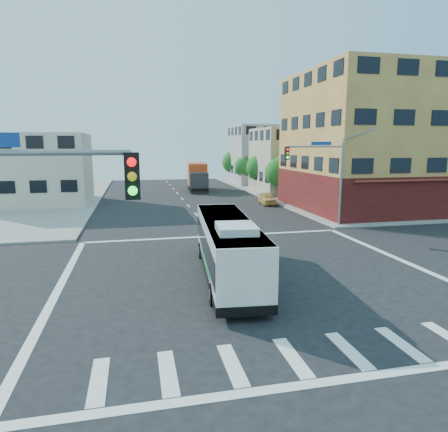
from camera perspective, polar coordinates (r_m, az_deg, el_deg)
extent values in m
plane|color=black|center=(21.05, 3.98, -8.59)|extent=(120.00, 120.00, 0.00)
cube|color=#99958E|center=(68.05, 24.33, 3.63)|extent=(50.00, 50.00, 0.15)
cube|color=gold|center=(45.56, 22.16, 9.73)|extent=(18.00, 15.00, 14.00)
cube|color=#5E1517|center=(45.81, 21.74, 3.48)|extent=(18.09, 15.08, 4.00)
cube|color=maroon|center=(40.03, 27.59, 4.49)|extent=(16.00, 1.60, 0.51)
cube|color=#BAAE8E|center=(57.80, 10.70, 7.75)|extent=(12.00, 10.00, 9.00)
cube|color=#A6A6A1|center=(70.86, 6.21, 8.69)|extent=(12.00, 10.00, 10.00)
cube|color=beige|center=(50.44, -25.61, 6.04)|extent=(12.00, 10.00, 8.00)
cylinder|color=gray|center=(34.32, 16.35, 4.30)|extent=(0.18, 0.18, 7.00)
cylinder|color=gray|center=(32.80, 12.95, 9.63)|extent=(5.01, 0.62, 0.12)
cube|color=black|center=(31.59, 8.97, 8.85)|extent=(0.32, 0.30, 1.00)
sphere|color=#FF0C0C|center=(31.42, 9.09, 9.38)|extent=(0.20, 0.20, 0.20)
sphere|color=yellow|center=(31.43, 9.08, 8.84)|extent=(0.20, 0.20, 0.20)
sphere|color=#19FF33|center=(31.43, 9.06, 8.29)|extent=(0.20, 0.20, 0.20)
cube|color=navy|center=(33.06, 13.73, 10.04)|extent=(1.80, 0.22, 0.28)
cube|color=gray|center=(35.68, 20.11, 11.55)|extent=(0.50, 0.22, 0.14)
cube|color=black|center=(8.82, -12.98, 5.60)|extent=(0.32, 0.30, 1.00)
sphere|color=#FF0C0C|center=(8.63, -13.07, 7.50)|extent=(0.20, 0.20, 0.20)
sphere|color=yellow|center=(8.65, -12.99, 5.52)|extent=(0.20, 0.20, 0.20)
sphere|color=#19FF33|center=(8.68, -12.91, 3.54)|extent=(0.20, 0.20, 0.20)
cylinder|color=#3C2915|center=(50.59, 7.81, 3.49)|extent=(0.28, 0.28, 1.92)
sphere|color=#1F5618|center=(50.37, 7.88, 6.21)|extent=(3.60, 3.60, 3.60)
sphere|color=#1F5618|center=(50.18, 8.46, 7.21)|extent=(2.52, 2.52, 2.52)
cylinder|color=#3C2915|center=(58.11, 5.07, 4.44)|extent=(0.28, 0.28, 1.99)
sphere|color=#1F5618|center=(57.91, 5.11, 6.91)|extent=(3.80, 3.80, 3.80)
sphere|color=#1F5618|center=(57.70, 5.60, 7.84)|extent=(2.66, 2.66, 2.66)
cylinder|color=#3C2915|center=(65.74, 2.96, 5.08)|extent=(0.28, 0.28, 1.89)
sphere|color=#1F5618|center=(65.58, 2.98, 7.09)|extent=(3.40, 3.40, 3.40)
sphere|color=#1F5618|center=(65.36, 3.40, 7.82)|extent=(2.38, 2.38, 2.38)
cylinder|color=#3C2915|center=(73.45, 1.28, 5.68)|extent=(0.28, 0.28, 2.03)
sphere|color=#1F5618|center=(73.29, 1.29, 7.72)|extent=(4.00, 4.00, 4.00)
sphere|color=#1F5618|center=(73.06, 1.66, 8.49)|extent=(2.80, 2.80, 2.80)
cube|color=black|center=(20.76, 0.52, -7.35)|extent=(3.44, 11.39, 0.42)
cube|color=silver|center=(20.45, 0.52, -4.30)|extent=(3.43, 11.36, 2.66)
cube|color=black|center=(20.41, 0.52, -3.85)|extent=(3.44, 11.03, 1.17)
cube|color=black|center=(25.80, -1.12, -1.09)|extent=(2.18, 0.26, 1.26)
cube|color=#E5590C|center=(25.66, -1.13, 0.96)|extent=(1.78, 0.22, 0.26)
cube|color=silver|center=(20.17, 0.53, -0.79)|extent=(3.36, 11.14, 0.11)
cube|color=silver|center=(17.41, 1.75, -1.81)|extent=(1.85, 2.20, 0.34)
cube|color=#036D2A|center=(20.06, -2.72, -6.60)|extent=(0.51, 5.11, 0.26)
cube|color=#036D2A|center=(20.38, 4.06, -6.35)|extent=(0.51, 5.11, 0.26)
cylinder|color=black|center=(24.09, -3.26, -4.96)|extent=(0.37, 0.99, 0.97)
cylinder|color=#99999E|center=(24.08, -3.57, -4.96)|extent=(0.08, 0.49, 0.48)
cylinder|color=black|center=(24.33, 2.00, -4.79)|extent=(0.37, 0.99, 0.97)
cylinder|color=#99999E|center=(24.35, 2.30, -4.78)|extent=(0.08, 0.49, 0.48)
cylinder|color=black|center=(17.29, -1.61, -11.12)|extent=(0.37, 0.99, 0.97)
cylinder|color=#99999E|center=(17.28, -2.04, -11.13)|extent=(0.08, 0.49, 0.48)
cylinder|color=black|center=(17.63, 5.75, -10.74)|extent=(0.37, 0.99, 0.97)
cylinder|color=#99999E|center=(17.66, 6.17, -10.71)|extent=(0.08, 0.49, 0.48)
cube|color=#2A2B2F|center=(56.50, -3.60, 4.75)|extent=(2.78, 2.68, 2.90)
cube|color=black|center=(55.41, -3.53, 5.11)|extent=(2.34, 0.30, 1.11)
cube|color=red|center=(60.64, -3.87, 5.96)|extent=(3.24, 6.46, 3.34)
cube|color=black|center=(59.46, -3.78, 4.21)|extent=(3.26, 9.10, 0.33)
cylinder|color=black|center=(56.75, -4.79, 3.86)|extent=(0.41, 1.14, 1.11)
cylinder|color=black|center=(56.90, -2.43, 3.90)|extent=(0.41, 1.14, 1.11)
cylinder|color=black|center=(59.96, -4.93, 4.19)|extent=(0.41, 1.14, 1.11)
cylinder|color=black|center=(60.10, -2.69, 4.23)|extent=(0.41, 1.14, 1.11)
cylinder|color=black|center=(62.73, -5.04, 4.45)|extent=(0.41, 1.14, 1.11)
cylinder|color=black|center=(62.86, -2.90, 4.49)|extent=(0.41, 1.14, 1.11)
imported|color=#E2B15D|center=(46.11, 6.21, 2.55)|extent=(2.04, 4.22, 1.39)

